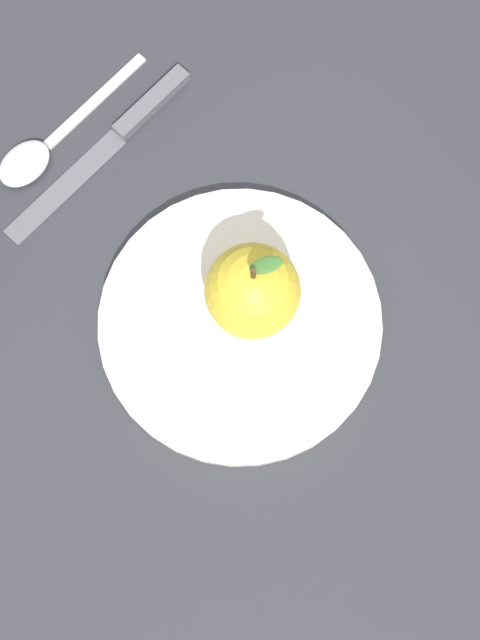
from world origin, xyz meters
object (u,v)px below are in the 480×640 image
object	(u,v)px
dinner_plate	(240,323)
knife	(116,137)
apple	(253,291)
spoon	(39,150)

from	to	relation	value
dinner_plate	knife	bearing A→B (deg)	92.62
apple	spoon	world-z (taller)	apple
dinner_plate	apple	world-z (taller)	apple
dinner_plate	apple	size ratio (longest dim) A/B	2.55
dinner_plate	spoon	xyz separation A→B (m)	(-0.07, 0.21, -0.00)
apple	knife	size ratio (longest dim) A/B	0.44
apple	knife	xyz separation A→B (m)	(-0.02, 0.18, -0.05)
dinner_plate	spoon	size ratio (longest dim) A/B	1.37
apple	knife	world-z (taller)	apple
apple	knife	bearing A→B (deg)	97.39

